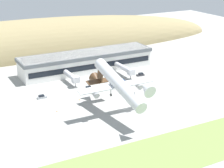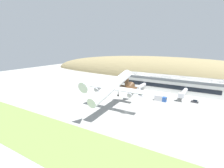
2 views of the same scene
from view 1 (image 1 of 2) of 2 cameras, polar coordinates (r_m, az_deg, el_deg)
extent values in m
plane|color=#9E9E99|center=(157.92, 2.11, -3.66)|extent=(390.28, 390.28, 0.00)
cube|color=#759947|center=(129.56, 10.85, -9.65)|extent=(351.26, 23.76, 0.08)
ellipsoid|color=#8E7F56|center=(247.54, -13.79, 4.60)|extent=(298.94, 50.10, 41.95)
cube|color=white|center=(204.32, -3.88, 3.41)|extent=(72.47, 16.01, 10.27)
cube|color=#565B60|center=(203.16, -3.91, 4.55)|extent=(73.67, 17.21, 1.85)
cube|color=black|center=(197.47, -2.91, 2.68)|extent=(69.58, 0.16, 2.88)
cylinder|color=silver|center=(186.03, -6.36, 1.28)|extent=(2.60, 13.31, 2.60)
cube|color=silver|center=(180.19, -5.56, 0.68)|extent=(3.38, 2.86, 2.86)
cylinder|color=slate|center=(181.29, -5.60, 0.13)|extent=(0.36, 0.36, 4.00)
cylinder|color=silver|center=(197.15, 1.76, 2.48)|extent=(2.60, 15.88, 2.60)
cube|color=silver|center=(190.65, 2.94, 1.84)|extent=(3.38, 2.86, 2.86)
cylinder|color=slate|center=(191.69, 2.86, 1.32)|extent=(0.36, 0.36, 4.00)
cylinder|color=silver|center=(145.69, 1.04, 0.01)|extent=(4.72, 34.60, 12.50)
cone|color=silver|center=(128.68, 5.23, -0.68)|extent=(4.62, 6.11, 5.69)
cone|color=#4C331E|center=(163.76, -2.34, 0.56)|extent=(4.62, 7.03, 5.91)
cube|color=#4C331E|center=(159.16, -1.78, 1.72)|extent=(0.50, 5.83, 8.16)
cube|color=#4C331E|center=(160.57, -1.81, 0.47)|extent=(12.27, 3.30, 1.11)
cube|color=silver|center=(147.48, 0.72, -0.24)|extent=(32.60, 3.61, 1.26)
cylinder|color=#9E9EA3|center=(143.38, -2.61, -1.48)|extent=(2.30, 4.03, 3.06)
cylinder|color=#9E9EA3|center=(152.24, 4.04, -0.20)|extent=(2.30, 4.03, 3.06)
cylinder|color=#2D2D2D|center=(147.18, -0.17, -1.28)|extent=(0.28, 0.28, 2.20)
cylinder|color=#2D2D2D|center=(147.58, -0.17, -1.68)|extent=(0.45, 1.10, 1.10)
cylinder|color=#2D2D2D|center=(149.52, 1.58, -0.94)|extent=(0.28, 0.28, 2.20)
cylinder|color=#2D2D2D|center=(149.92, 1.58, -1.33)|extent=(0.45, 1.10, 1.10)
cylinder|color=#2D2D2D|center=(136.37, 3.44, -1.62)|extent=(0.22, 0.22, 1.98)
cylinder|color=#2D2D2D|center=(136.74, 3.43, -2.00)|extent=(0.30, 0.83, 0.82)
cube|color=#333338|center=(197.63, 4.35, 1.39)|extent=(4.17, 2.17, 0.87)
cube|color=black|center=(197.47, 4.41, 1.61)|extent=(2.33, 1.76, 0.71)
cube|color=#999EA3|center=(170.54, -10.62, -2.01)|extent=(4.28, 1.92, 0.86)
cube|color=black|center=(170.19, -10.71, -1.78)|extent=(2.36, 1.62, 0.70)
cube|color=silver|center=(178.84, -3.56, -0.64)|extent=(4.27, 1.88, 0.81)
cube|color=black|center=(178.49, -3.62, -0.43)|extent=(2.37, 1.54, 0.66)
cube|color=#264C99|center=(183.31, 1.45, 0.25)|extent=(2.31, 2.60, 2.80)
cube|color=black|center=(183.66, 1.76, 0.45)|extent=(0.12, 2.17, 1.23)
cube|color=#B7B7BC|center=(181.64, 0.47, 0.16)|extent=(4.85, 2.65, 3.38)
cube|color=orange|center=(156.09, -8.39, -4.16)|extent=(0.52, 0.52, 0.03)
cone|color=orange|center=(155.97, -8.40, -4.07)|extent=(0.40, 0.40, 0.55)
cube|color=orange|center=(166.41, -5.01, -2.45)|extent=(0.52, 0.52, 0.03)
cone|color=orange|center=(166.30, -5.01, -2.35)|extent=(0.40, 0.40, 0.55)
camera|label=2|loc=(124.07, 37.37, 2.33)|focal=28.00mm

